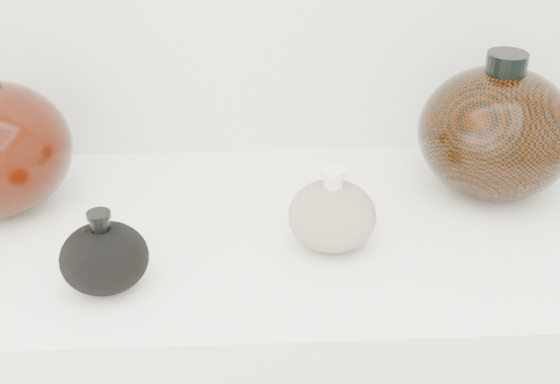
{
  "coord_description": "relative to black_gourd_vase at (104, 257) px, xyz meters",
  "views": [
    {
      "loc": [
        -0.02,
        0.0,
        1.5
      ],
      "look_at": [
        0.02,
        0.92,
        0.98
      ],
      "focal_mm": 50.0,
      "sensor_mm": 36.0,
      "label": 1
    }
  ],
  "objects": [
    {
      "name": "right_round_pot",
      "position": [
        0.56,
        0.22,
        0.06
      ],
      "size": [
        0.26,
        0.26,
        0.22
      ],
      "color": "black",
      "rests_on": "display_counter"
    },
    {
      "name": "black_gourd_vase",
      "position": [
        0.0,
        0.0,
        0.0
      ],
      "size": [
        0.11,
        0.11,
        0.11
      ],
      "color": "black",
      "rests_on": "display_counter"
    },
    {
      "name": "room",
      "position": [
        0.21,
        -0.55,
        0.36
      ],
      "size": [
        3.04,
        2.42,
        2.64
      ],
      "color": "slate",
      "rests_on": "ground"
    },
    {
      "name": "cream_gourd_vase",
      "position": [
        0.3,
        0.08,
        0.0
      ],
      "size": [
        0.13,
        0.13,
        0.12
      ],
      "color": "beige",
      "rests_on": "display_counter"
    }
  ]
}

